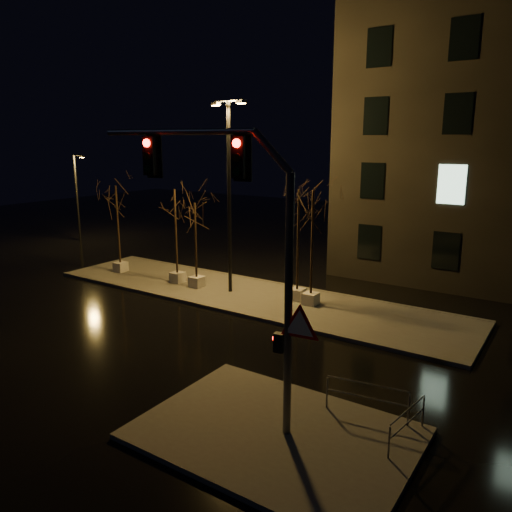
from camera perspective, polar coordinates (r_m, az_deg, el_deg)
The scene contains 13 objects.
ground at distance 20.57m, azimuth -10.79°, elevation -8.77°, with size 90.00×90.00×0.00m, color black.
median at distance 24.90m, azimuth -1.12°, elevation -4.46°, with size 22.00×5.00×0.15m, color #4F4C47.
sidewalk_corner at distance 13.88m, azimuth 2.20°, elevation -19.59°, with size 7.00×5.00×0.15m, color #4F4C47.
tree_0 at distance 29.37m, azimuth -15.63°, elevation 5.61°, with size 1.80×1.80×5.09m.
tree_1 at distance 26.37m, azimuth -9.24°, elevation 5.18°, with size 1.80×1.80×5.12m.
tree_2 at distance 25.44m, azimuth -6.98°, elevation 3.89°, with size 1.80×1.80×4.49m.
tree_3 at distance 23.05m, azimuth 4.88°, elevation 4.69°, with size 1.80×1.80×5.38m.
tree_4 at distance 22.45m, azimuth 6.50°, elevation 4.51°, with size 1.80×1.80×5.42m.
traffic_signal_mast at distance 12.41m, azimuth -1.49°, elevation 2.14°, with size 6.29×0.82×7.71m.
streetlight_main at distance 24.26m, azimuth -3.10°, elevation 8.14°, with size 2.31×0.78×9.28m.
streetlight_far at distance 40.58m, azimuth -19.73°, elevation 6.67°, with size 1.29×0.24×6.56m.
guard_rail_a at distance 14.45m, azimuth 12.54°, elevation -15.20°, with size 2.27×0.38×0.99m.
guard_rail_b at distance 13.66m, azimuth 16.92°, elevation -17.54°, with size 0.33×1.89×0.90m.
Camera 1 is at (13.55, -13.51, 7.55)m, focal length 35.00 mm.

